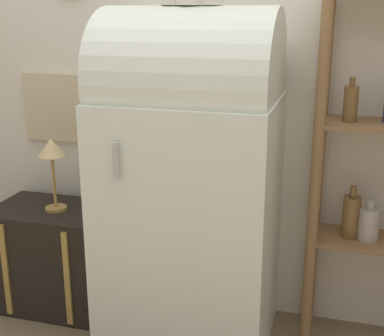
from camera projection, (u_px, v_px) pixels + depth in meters
wall_back at (209, 53)px, 2.60m from camera, size 7.00×0.09×2.70m
refrigerator at (190, 179)px, 2.44m from camera, size 0.77×0.68×1.57m
suitcase_trunk at (57, 257)px, 2.87m from camera, size 0.64×0.42×0.56m
shelf_unit at (378, 165)px, 2.35m from camera, size 0.58×0.28×1.63m
desk_lamp at (52, 155)px, 2.68m from camera, size 0.14×0.14×0.38m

